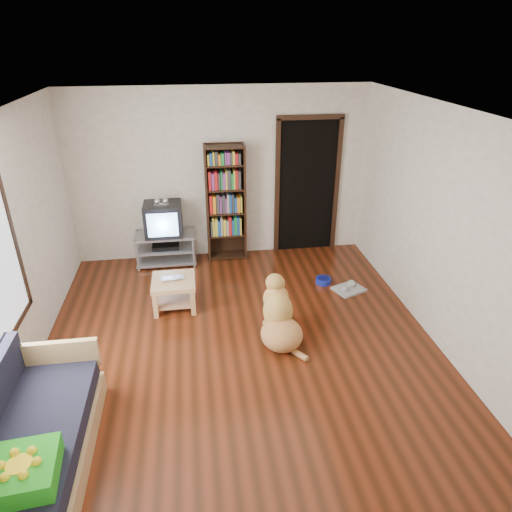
{
  "coord_description": "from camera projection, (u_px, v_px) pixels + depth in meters",
  "views": [
    {
      "loc": [
        -0.44,
        -4.24,
        3.27
      ],
      "look_at": [
        0.25,
        0.49,
        0.9
      ],
      "focal_mm": 32.0,
      "sensor_mm": 36.0,
      "label": 1
    }
  ],
  "objects": [
    {
      "name": "ground",
      "position": [
        241.0,
        346.0,
        5.27
      ],
      "size": [
        5.0,
        5.0,
        0.0
      ],
      "primitive_type": "plane",
      "color": "#59210F",
      "rests_on": "ground"
    },
    {
      "name": "ceiling",
      "position": [
        237.0,
        113.0,
        4.12
      ],
      "size": [
        5.0,
        5.0,
        0.0
      ],
      "primitive_type": "plane",
      "rotation": [
        3.14,
        0.0,
        0.0
      ],
      "color": "white",
      "rests_on": "ground"
    },
    {
      "name": "wall_back",
      "position": [
        221.0,
        175.0,
        6.91
      ],
      "size": [
        4.5,
        0.0,
        4.5
      ],
      "primitive_type": "plane",
      "rotation": [
        1.57,
        0.0,
        0.0
      ],
      "color": "silver",
      "rests_on": "ground"
    },
    {
      "name": "wall_front",
      "position": [
        290.0,
        434.0,
        2.48
      ],
      "size": [
        4.5,
        0.0,
        4.5
      ],
      "primitive_type": "plane",
      "rotation": [
        -1.57,
        0.0,
        0.0
      ],
      "color": "silver",
      "rests_on": "ground"
    },
    {
      "name": "wall_left",
      "position": [
        8.0,
        258.0,
        4.4
      ],
      "size": [
        0.0,
        5.0,
        5.0
      ],
      "primitive_type": "plane",
      "rotation": [
        1.57,
        0.0,
        1.57
      ],
      "color": "silver",
      "rests_on": "ground"
    },
    {
      "name": "wall_right",
      "position": [
        443.0,
        231.0,
        4.99
      ],
      "size": [
        0.0,
        5.0,
        5.0
      ],
      "primitive_type": "plane",
      "rotation": [
        1.57,
        0.0,
        -1.57
      ],
      "color": "silver",
      "rests_on": "ground"
    },
    {
      "name": "green_cushion",
      "position": [
        22.0,
        472.0,
        3.18
      ],
      "size": [
        0.52,
        0.52,
        0.16
      ],
      "primitive_type": "cube",
      "rotation": [
        0.0,
        0.0,
        0.09
      ],
      "color": "green",
      "rests_on": "sofa"
    },
    {
      "name": "laptop",
      "position": [
        173.0,
        280.0,
        5.82
      ],
      "size": [
        0.32,
        0.22,
        0.02
      ],
      "primitive_type": "imported",
      "rotation": [
        0.0,
        0.0,
        0.11
      ],
      "color": "white",
      "rests_on": "coffee_table"
    },
    {
      "name": "dog_bowl",
      "position": [
        323.0,
        281.0,
        6.56
      ],
      "size": [
        0.22,
        0.22,
        0.08
      ],
      "primitive_type": "cylinder",
      "color": "navy",
      "rests_on": "ground"
    },
    {
      "name": "grey_rag",
      "position": [
        349.0,
        289.0,
        6.39
      ],
      "size": [
        0.49,
        0.45,
        0.03
      ],
      "primitive_type": "cube",
      "rotation": [
        0.0,
        0.0,
        0.38
      ],
      "color": "#ACACAC",
      "rests_on": "ground"
    },
    {
      "name": "doorway",
      "position": [
        307.0,
        183.0,
        7.15
      ],
      "size": [
        1.03,
        0.05,
        2.19
      ],
      "color": "black",
      "rests_on": "wall_back"
    },
    {
      "name": "tv_stand",
      "position": [
        166.0,
        247.0,
        7.03
      ],
      "size": [
        0.9,
        0.45,
        0.5
      ],
      "color": "#99999E",
      "rests_on": "ground"
    },
    {
      "name": "crt_tv",
      "position": [
        163.0,
        218.0,
        6.84
      ],
      "size": [
        0.55,
        0.52,
        0.58
      ],
      "color": "black",
      "rests_on": "tv_stand"
    },
    {
      "name": "bookshelf",
      "position": [
        225.0,
        197.0,
        6.91
      ],
      "size": [
        0.6,
        0.3,
        1.8
      ],
      "color": "black",
      "rests_on": "ground"
    },
    {
      "name": "sofa",
      "position": [
        30.0,
        445.0,
        3.69
      ],
      "size": [
        0.8,
        1.8,
        0.8
      ],
      "color": "tan",
      "rests_on": "ground"
    },
    {
      "name": "coffee_table",
      "position": [
        174.0,
        288.0,
        5.9
      ],
      "size": [
        0.55,
        0.55,
        0.4
      ],
      "color": "tan",
      "rests_on": "ground"
    },
    {
      "name": "dog",
      "position": [
        279.0,
        318.0,
        5.28
      ],
      "size": [
        0.52,
        0.92,
        0.77
      ],
      "color": "#B37345",
      "rests_on": "ground"
    }
  ]
}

